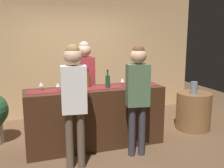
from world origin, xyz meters
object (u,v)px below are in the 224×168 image
wine_bottle_amber (88,81)px  bartender (85,77)px  round_side_table (193,111)px  customer_sipping (138,89)px  wine_glass_near_customer (41,84)px  wine_glass_far_end (122,80)px  wine_glass_mid_counter (58,85)px  wine_bottle_green (108,81)px  vase_on_side_table (194,88)px  customer_browsing (74,93)px

wine_bottle_amber → bartender: size_ratio=0.17×
wine_bottle_amber → round_side_table: (2.16, 0.04, -0.75)m
customer_sipping → round_side_table: customer_sipping is taller
wine_glass_near_customer → wine_glass_far_end: size_ratio=1.00×
wine_glass_far_end → customer_sipping: bearing=-85.9°
wine_glass_near_customer → customer_sipping: customer_sipping is taller
wine_glass_mid_counter → round_side_table: wine_glass_mid_counter is taller
wine_bottle_green → bartender: bearing=110.6°
vase_on_side_table → wine_bottle_amber: bearing=179.0°
customer_sipping → vase_on_side_table: bearing=32.1°
customer_browsing → wine_glass_mid_counter: bearing=110.9°
wine_glass_near_customer → wine_glass_mid_counter: (0.24, -0.14, 0.00)m
wine_bottle_amber → bartender: 0.49m
wine_bottle_amber → customer_sipping: 0.89m
round_side_table → vase_on_side_table: vase_on_side_table is taller
wine_glass_mid_counter → bartender: bearing=48.6°
wine_glass_near_customer → customer_sipping: 1.51m
customer_browsing → wine_bottle_amber: bearing=69.8°
bartender → vase_on_side_table: bearing=157.0°
wine_bottle_green → vase_on_side_table: (1.78, 0.11, -0.26)m
bartender → round_side_table: bearing=159.6°
wine_glass_far_end → bartender: (-0.51, 0.60, -0.02)m
wine_glass_near_customer → wine_glass_mid_counter: size_ratio=1.00×
wine_glass_mid_counter → customer_browsing: (0.14, -0.57, -0.01)m
wine_glass_near_customer → bartender: (0.82, 0.51, -0.02)m
wine_glass_near_customer → wine_glass_far_end: bearing=-4.1°
wine_glass_mid_counter → vase_on_side_table: wine_glass_mid_counter is taller
wine_bottle_green → bartender: 0.68m
wine_bottle_amber → customer_browsing: bearing=-117.1°
wine_glass_near_customer → vase_on_side_table: (2.84, -0.01, -0.25)m
wine_bottle_green → round_side_table: 2.02m
round_side_table → vase_on_side_table: size_ratio=3.08×
customer_browsing → customer_sipping: bearing=11.6°
round_side_table → wine_bottle_green: bearing=-174.1°
wine_bottle_green → customer_sipping: customer_sipping is taller
wine_glass_far_end → customer_sipping: size_ratio=0.08×
wine_glass_mid_counter → customer_browsing: size_ratio=0.08×
wine_bottle_green → wine_glass_mid_counter: bearing=-178.8°
round_side_table → vase_on_side_table: bearing=-135.2°
wine_bottle_amber → vase_on_side_table: wine_bottle_amber is taller
wine_glass_mid_counter → customer_sipping: size_ratio=0.08×
wine_glass_far_end → wine_bottle_green: bearing=-173.2°
wine_glass_mid_counter → vase_on_side_table: size_ratio=0.60×
bartender → wine_glass_near_customer: bearing=23.4°
wine_glass_far_end → bartender: bartender is taller
wine_bottle_amber → round_side_table: wine_bottle_amber is taller
vase_on_side_table → wine_glass_far_end: bearing=-176.9°
wine_glass_far_end → customer_browsing: size_ratio=0.08×
bartender → customer_browsing: size_ratio=1.00×
wine_bottle_amber → vase_on_side_table: bearing=-1.0°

